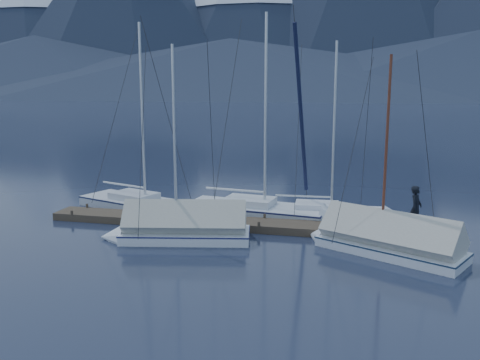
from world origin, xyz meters
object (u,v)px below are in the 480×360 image
Objects in this scene: person at (416,208)px; sailboat_covered_near at (378,241)px; sailboat_open_mid at (276,213)px; sailboat_open_right at (341,215)px; sailboat_covered_far at (174,230)px; sailboat_open_left at (153,208)px.

sailboat_covered_near is at bearing 166.05° from person.
sailboat_open_right is (3.14, 0.44, -0.03)m from sailboat_open_mid.
sailboat_open_mid reaches higher than person.
sailboat_covered_near is 8.23m from sailboat_covered_far.
sailboat_open_right is 4.97m from sailboat_covered_near.
sailboat_covered_near is at bearing 2.67° from sailboat_covered_far.
sailboat_open_left is 1.12× the size of sailboat_open_right.
sailboat_open_left is 9.43m from sailboat_open_right.
sailboat_open_right is 4.17m from person.
sailboat_open_left reaches higher than sailboat_open_right.
sailboat_open_left is 0.97× the size of sailboat_open_mid.
sailboat_covered_near is at bearing -71.91° from sailboat_open_right.
sailboat_open_right is at bearing 8.03° from sailboat_open_mid.
sailboat_open_left is 11.66m from sailboat_covered_near.
person is (9.77, 2.53, 0.87)m from sailboat_covered_far.
sailboat_open_left reaches higher than sailboat_covered_near.
sailboat_open_left is at bearing 121.83° from sailboat_covered_far.
sailboat_covered_far is at bearing -142.61° from sailboat_open_right.
sailboat_open_right reaches higher than person.
sailboat_open_right is (9.41, 0.70, -0.02)m from sailboat_open_left.
sailboat_covered_far is 4.58× the size of person.
sailboat_open_right is 1.05× the size of sailboat_covered_far.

